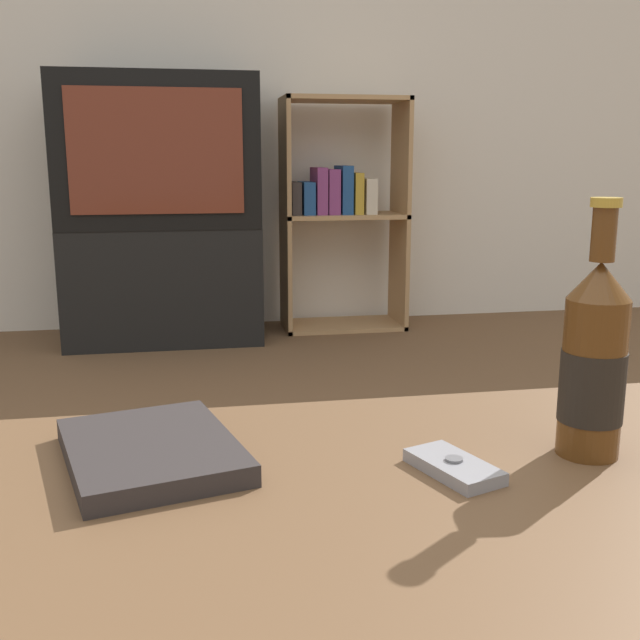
{
  "coord_description": "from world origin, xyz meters",
  "views": [
    {
      "loc": [
        -0.11,
        -0.66,
        0.8
      ],
      "look_at": [
        0.08,
        0.37,
        0.58
      ],
      "focal_mm": 42.0,
      "sensor_mm": 36.0,
      "label": 1
    }
  ],
  "objects_px": {
    "tv_stand": "(164,283)",
    "table_book": "(151,451)",
    "cell_phone": "(454,467)",
    "beer_bottle": "(594,363)",
    "television": "(158,152)",
    "bookshelf": "(339,208)"
  },
  "relations": [
    {
      "from": "television",
      "to": "bookshelf",
      "type": "relative_size",
      "value": 0.78
    },
    {
      "from": "tv_stand",
      "to": "cell_phone",
      "type": "distance_m",
      "value": 2.71
    },
    {
      "from": "television",
      "to": "bookshelf",
      "type": "distance_m",
      "value": 0.86
    },
    {
      "from": "television",
      "to": "table_book",
      "type": "relative_size",
      "value": 3.21
    },
    {
      "from": "beer_bottle",
      "to": "cell_phone",
      "type": "height_order",
      "value": "beer_bottle"
    },
    {
      "from": "tv_stand",
      "to": "table_book",
      "type": "distance_m",
      "value": 2.6
    },
    {
      "from": "television",
      "to": "table_book",
      "type": "bearing_deg",
      "value": -88.85
    },
    {
      "from": "television",
      "to": "table_book",
      "type": "height_order",
      "value": "television"
    },
    {
      "from": "beer_bottle",
      "to": "table_book",
      "type": "bearing_deg",
      "value": 172.2
    },
    {
      "from": "bookshelf",
      "to": "beer_bottle",
      "type": "bearing_deg",
      "value": -95.96
    },
    {
      "from": "tv_stand",
      "to": "table_book",
      "type": "xyz_separation_m",
      "value": [
        0.05,
        -2.59,
        0.23
      ]
    },
    {
      "from": "tv_stand",
      "to": "bookshelf",
      "type": "xyz_separation_m",
      "value": [
        0.82,
        0.09,
        0.32
      ]
    },
    {
      "from": "cell_phone",
      "to": "beer_bottle",
      "type": "bearing_deg",
      "value": -11.54
    },
    {
      "from": "cell_phone",
      "to": "table_book",
      "type": "distance_m",
      "value": 0.33
    },
    {
      "from": "tv_stand",
      "to": "beer_bottle",
      "type": "distance_m",
      "value": 2.73
    },
    {
      "from": "television",
      "to": "cell_phone",
      "type": "height_order",
      "value": "television"
    },
    {
      "from": "tv_stand",
      "to": "beer_bottle",
      "type": "bearing_deg",
      "value": -78.63
    },
    {
      "from": "bookshelf",
      "to": "beer_bottle",
      "type": "xyz_separation_m",
      "value": [
        -0.29,
        -2.74,
        0.01
      ]
    },
    {
      "from": "tv_stand",
      "to": "table_book",
      "type": "height_order",
      "value": "tv_stand"
    },
    {
      "from": "tv_stand",
      "to": "bookshelf",
      "type": "bearing_deg",
      "value": 6.31
    },
    {
      "from": "cell_phone",
      "to": "tv_stand",
      "type": "bearing_deg",
      "value": 78.17
    },
    {
      "from": "beer_bottle",
      "to": "table_book",
      "type": "height_order",
      "value": "beer_bottle"
    }
  ]
}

